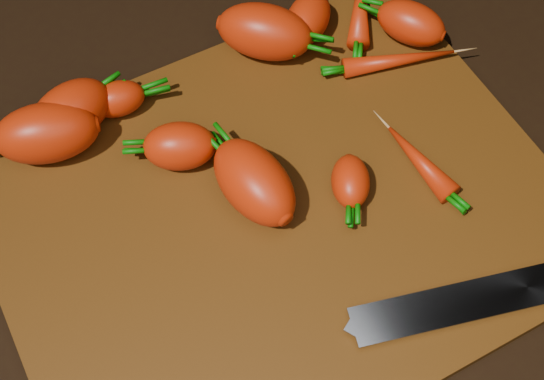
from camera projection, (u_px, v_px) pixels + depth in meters
name	position (u px, v px, depth m)	size (l,w,h in m)	color
ground	(277.00, 217.00, 0.70)	(2.00, 2.00, 0.01)	black
cutting_board	(277.00, 212.00, 0.69)	(0.50, 0.40, 0.01)	#5E320B
carrot_0	(71.00, 111.00, 0.71)	(0.08, 0.05, 0.05)	red
carrot_1	(180.00, 146.00, 0.69)	(0.07, 0.05, 0.05)	red
carrot_2	(265.00, 32.00, 0.76)	(0.10, 0.06, 0.06)	red
carrot_3	(254.00, 182.00, 0.67)	(0.10, 0.06, 0.06)	red
carrot_4	(308.00, 19.00, 0.77)	(0.07, 0.04, 0.04)	red
carrot_5	(118.00, 99.00, 0.73)	(0.05, 0.03, 0.03)	red
carrot_6	(411.00, 23.00, 0.77)	(0.07, 0.04, 0.04)	red
carrot_7	(360.00, 4.00, 0.80)	(0.11, 0.02, 0.02)	red
carrot_8	(399.00, 60.00, 0.76)	(0.11, 0.02, 0.02)	red
carrot_9	(419.00, 161.00, 0.70)	(0.09, 0.02, 0.02)	red
carrot_10	(351.00, 182.00, 0.68)	(0.05, 0.03, 0.03)	red
carrot_11	(47.00, 133.00, 0.69)	(0.10, 0.06, 0.06)	red
knife	(485.00, 297.00, 0.63)	(0.31, 0.11, 0.02)	gray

